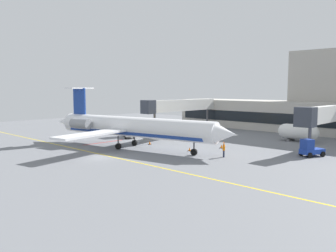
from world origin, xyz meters
TOP-DOWN VIEW (x-y plane):
  - ground at (-0.00, 0.00)m, footprint 120.00×120.00m
  - terminal_building at (9.81, 45.86)m, footprint 57.05×11.34m
  - jet_bridge_west at (-11.97, 28.62)m, footprint 2.40×21.27m
  - jet_bridge_east at (18.74, 28.57)m, footprint 2.40×21.37m
  - regional_jet at (-2.53, 7.36)m, footprint 32.90×25.42m
  - baggage_tug at (19.63, 19.41)m, footprint 2.78×3.50m
  - pushback_tractor at (-8.37, 19.36)m, footprint 4.18×3.56m
  - belt_loader at (-11.64, 14.55)m, footprint 4.21×3.60m
  - fuel_tank at (12.82, 31.38)m, footprint 6.77×3.02m
  - marshaller at (11.70, 11.18)m, footprint 0.65×0.65m
  - safety_cone_alpha at (7.46, 16.69)m, footprint 0.47×0.47m
  - safety_cone_bravo at (-2.86, 11.61)m, footprint 0.47×0.47m
  - safety_cone_charlie at (5.54, 11.58)m, footprint 0.47×0.47m

SIDE VIEW (x-z plane):
  - ground at x=0.00m, z-range -0.10..0.00m
  - safety_cone_alpha at x=7.46m, z-range -0.03..0.52m
  - safety_cone_bravo at x=-2.86m, z-range -0.03..0.52m
  - safety_cone_charlie at x=5.54m, z-range -0.03..0.52m
  - belt_loader at x=-11.64m, z-range -0.06..1.80m
  - pushback_tractor at x=-8.37m, z-range -0.12..2.14m
  - baggage_tug at x=19.63m, z-range -0.14..2.19m
  - marshaller at x=11.70m, z-range 0.03..2.03m
  - fuel_tank at x=12.82m, z-range 0.15..3.06m
  - regional_jet at x=-2.53m, z-range -1.35..7.74m
  - jet_bridge_east at x=18.74m, z-range 1.85..8.32m
  - jet_bridge_west at x=-11.97m, z-range 1.97..8.67m
  - terminal_building at x=9.81m, z-range -2.67..13.98m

